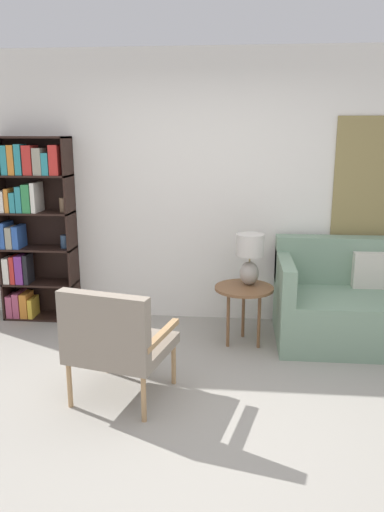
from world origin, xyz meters
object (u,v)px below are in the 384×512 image
bookshelf (31,224)px  table_lamp (250,255)px  side_table (244,293)px  armchair (115,339)px  couch (374,306)px

bookshelf → table_lamp: 2.26m
side_table → bookshelf: bearing=167.2°
bookshelf → table_lamp: (2.21, -0.42, -0.17)m
side_table → table_lamp: (0.04, 0.08, 0.34)m
armchair → couch: (2.13, 1.33, -0.16)m
bookshelf → table_lamp: size_ratio=3.96×
bookshelf → couch: bookshelf is taller
couch → table_lamp: table_lamp is taller
side_table → table_lamp: bearing=59.9°
armchair → side_table: bearing=51.1°
bookshelf → side_table: bookshelf is taller
couch → table_lamp: (-1.16, -0.12, 0.49)m
couch → bookshelf: bearing=174.9°
couch → armchair: bearing=-148.0°
armchair → couch: couch is taller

